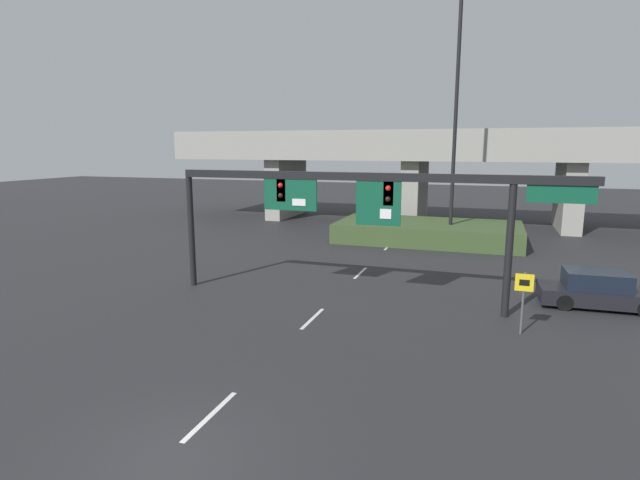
# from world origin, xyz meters

# --- Properties ---
(ground_plane) EXTENTS (160.00, 160.00, 0.00)m
(ground_plane) POSITION_xyz_m (0.00, 0.00, 0.00)
(ground_plane) COLOR #262628
(lane_markings) EXTENTS (0.14, 31.62, 0.01)m
(lane_markings) POSITION_xyz_m (0.00, 16.26, 0.00)
(lane_markings) COLOR silver
(lane_markings) RESTS_ON ground
(signal_gantry) EXTENTS (16.77, 0.44, 5.37)m
(signal_gantry) POSITION_xyz_m (0.98, 11.55, 4.38)
(signal_gantry) COLOR black
(signal_gantry) RESTS_ON ground
(speed_limit_sign) EXTENTS (0.60, 0.11, 2.20)m
(speed_limit_sign) POSITION_xyz_m (7.35, 9.80, 1.44)
(speed_limit_sign) COLOR #4C4C4C
(speed_limit_sign) RESTS_ON ground
(highway_light_pole_near) EXTENTS (0.70, 0.36, 18.22)m
(highway_light_pole_near) POSITION_xyz_m (3.69, 25.91, 9.49)
(highway_light_pole_near) COLOR black
(highway_light_pole_near) RESTS_ON ground
(overpass_bridge) EXTENTS (41.75, 8.35, 7.70)m
(overpass_bridge) POSITION_xyz_m (0.00, 34.81, 5.34)
(overpass_bridge) COLOR gray
(overpass_bridge) RESTS_ON ground
(grass_embankment) EXTENTS (12.18, 6.25, 1.29)m
(grass_embankment) POSITION_xyz_m (2.19, 26.31, 0.64)
(grass_embankment) COLOR #384C28
(grass_embankment) RESTS_ON ground
(parked_sedan_near_right) EXTENTS (4.62, 2.05, 1.49)m
(parked_sedan_near_right) POSITION_xyz_m (10.44, 14.00, 0.68)
(parked_sedan_near_right) COLOR black
(parked_sedan_near_right) RESTS_ON ground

